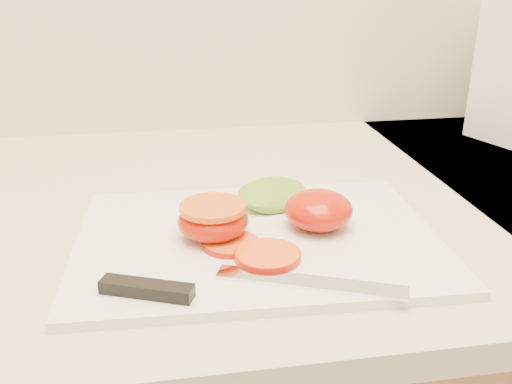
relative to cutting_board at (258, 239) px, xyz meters
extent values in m
cube|color=beige|center=(0.11, 0.13, -0.02)|extent=(3.92, 0.65, 0.03)
cube|color=white|center=(0.00, 0.00, 0.00)|extent=(0.39, 0.29, 0.01)
ellipsoid|color=red|center=(0.07, 0.01, 0.03)|extent=(0.07, 0.07, 0.04)
ellipsoid|color=red|center=(-0.05, 0.00, 0.02)|extent=(0.07, 0.07, 0.04)
cylinder|color=#DF4719|center=(-0.05, 0.00, 0.04)|extent=(0.07, 0.07, 0.01)
cylinder|color=orange|center=(0.00, -0.05, 0.01)|extent=(0.06, 0.06, 0.01)
cylinder|color=orange|center=(-0.03, -0.02, 0.01)|extent=(0.06, 0.06, 0.01)
ellipsoid|color=#7FAB2D|center=(0.03, 0.08, 0.02)|extent=(0.12, 0.11, 0.02)
cube|color=silver|center=(0.03, -0.10, 0.01)|extent=(0.17, 0.09, 0.00)
cube|color=black|center=(-0.11, -0.10, 0.01)|extent=(0.08, 0.05, 0.01)
camera|label=1|loc=(-0.09, -0.53, 0.27)|focal=40.00mm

